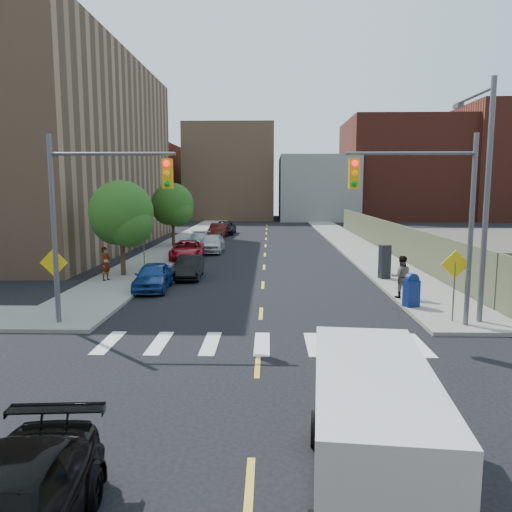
# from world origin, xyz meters

# --- Properties ---
(ground) EXTENTS (160.00, 160.00, 0.00)m
(ground) POSITION_xyz_m (0.00, 0.00, 0.00)
(ground) COLOR black
(ground) RESTS_ON ground
(sidewalk_nw) EXTENTS (3.50, 73.00, 0.15)m
(sidewalk_nw) POSITION_xyz_m (-7.75, 41.50, 0.07)
(sidewalk_nw) COLOR gray
(sidewalk_nw) RESTS_ON ground
(sidewalk_ne) EXTENTS (3.50, 73.00, 0.15)m
(sidewalk_ne) POSITION_xyz_m (7.75, 41.50, 0.07)
(sidewalk_ne) COLOR gray
(sidewalk_ne) RESTS_ON ground
(fence_north) EXTENTS (0.12, 44.00, 2.50)m
(fence_north) POSITION_xyz_m (9.60, 28.00, 1.25)
(fence_north) COLOR #5F6345
(fence_north) RESTS_ON ground
(building_nw) EXTENTS (22.00, 30.00, 16.00)m
(building_nw) POSITION_xyz_m (-22.00, 30.00, 8.00)
(building_nw) COLOR #8C6B4C
(building_nw) RESTS_ON ground
(bg_bldg_west) EXTENTS (14.00, 18.00, 12.00)m
(bg_bldg_west) POSITION_xyz_m (-22.00, 70.00, 6.00)
(bg_bldg_west) COLOR #592319
(bg_bldg_west) RESTS_ON ground
(bg_bldg_midwest) EXTENTS (14.00, 16.00, 15.00)m
(bg_bldg_midwest) POSITION_xyz_m (-6.00, 72.00, 7.50)
(bg_bldg_midwest) COLOR #8C6B4C
(bg_bldg_midwest) RESTS_ON ground
(bg_bldg_center) EXTENTS (12.00, 16.00, 10.00)m
(bg_bldg_center) POSITION_xyz_m (8.00, 70.00, 5.00)
(bg_bldg_center) COLOR gray
(bg_bldg_center) RESTS_ON ground
(bg_bldg_east) EXTENTS (18.00, 18.00, 16.00)m
(bg_bldg_east) POSITION_xyz_m (22.00, 72.00, 8.00)
(bg_bldg_east) COLOR #592319
(bg_bldg_east) RESTS_ON ground
(bg_bldg_fareast) EXTENTS (14.00, 16.00, 18.00)m
(bg_bldg_fareast) POSITION_xyz_m (38.00, 70.00, 9.00)
(bg_bldg_fareast) COLOR #592319
(bg_bldg_fareast) RESTS_ON ground
(signal_nw) EXTENTS (4.59, 0.30, 7.00)m
(signal_nw) POSITION_xyz_m (-5.98, 6.00, 4.53)
(signal_nw) COLOR #59595E
(signal_nw) RESTS_ON ground
(signal_ne) EXTENTS (4.59, 0.30, 7.00)m
(signal_ne) POSITION_xyz_m (5.98, 6.00, 4.53)
(signal_ne) COLOR #59595E
(signal_ne) RESTS_ON ground
(streetlight_ne) EXTENTS (0.25, 3.70, 9.00)m
(streetlight_ne) POSITION_xyz_m (8.20, 6.90, 5.22)
(streetlight_ne) COLOR #59595E
(streetlight_ne) RESTS_ON ground
(warn_sign_nw) EXTENTS (1.06, 0.06, 2.83)m
(warn_sign_nw) POSITION_xyz_m (-7.80, 6.50, 1.99)
(warn_sign_nw) COLOR #59595E
(warn_sign_nw) RESTS_ON ground
(warn_sign_ne) EXTENTS (1.06, 0.06, 2.83)m
(warn_sign_ne) POSITION_xyz_m (7.20, 6.50, 1.99)
(warn_sign_ne) COLOR #59595E
(warn_sign_ne) RESTS_ON ground
(warn_sign_midwest) EXTENTS (1.06, 0.06, 2.83)m
(warn_sign_midwest) POSITION_xyz_m (-7.80, 20.00, 1.99)
(warn_sign_midwest) COLOR #59595E
(warn_sign_midwest) RESTS_ON ground
(tree_west_near) EXTENTS (3.66, 3.64, 5.52)m
(tree_west_near) POSITION_xyz_m (-8.00, 16.05, 3.48)
(tree_west_near) COLOR #332114
(tree_west_near) RESTS_ON ground
(tree_west_far) EXTENTS (3.66, 3.64, 5.52)m
(tree_west_far) POSITION_xyz_m (-8.00, 31.05, 3.48)
(tree_west_far) COLOR #332114
(tree_west_far) RESTS_ON ground
(parked_car_blue) EXTENTS (1.81, 4.10, 1.37)m
(parked_car_blue) POSITION_xyz_m (-5.50, 12.63, 0.69)
(parked_car_blue) COLOR navy
(parked_car_blue) RESTS_ON ground
(parked_car_black) EXTENTS (1.51, 3.91, 1.27)m
(parked_car_black) POSITION_xyz_m (-4.20, 16.00, 0.64)
(parked_car_black) COLOR black
(parked_car_black) RESTS_ON ground
(parked_car_red) EXTENTS (2.76, 5.17, 1.38)m
(parked_car_red) POSITION_xyz_m (-5.50, 23.13, 0.69)
(parked_car_red) COLOR #A3101E
(parked_car_red) RESTS_ON ground
(parked_car_silver) EXTENTS (2.25, 4.90, 1.39)m
(parked_car_silver) POSITION_xyz_m (-5.50, 29.26, 0.69)
(parked_car_silver) COLOR #A4A6AC
(parked_car_silver) RESTS_ON ground
(parked_car_white) EXTENTS (1.87, 4.46, 1.51)m
(parked_car_white) POSITION_xyz_m (-4.20, 27.27, 0.75)
(parked_car_white) COLOR silver
(parked_car_white) RESTS_ON ground
(parked_car_maroon) EXTENTS (1.87, 4.53, 1.46)m
(parked_car_maroon) POSITION_xyz_m (-4.93, 39.16, 0.73)
(parked_car_maroon) COLOR #3C110C
(parked_car_maroon) RESTS_ON ground
(parked_car_grey) EXTENTS (2.44, 5.15, 1.42)m
(parked_car_grey) POSITION_xyz_m (-4.67, 42.93, 0.71)
(parked_car_grey) COLOR black
(parked_car_grey) RESTS_ON ground
(cargo_van) EXTENTS (2.40, 5.01, 2.22)m
(cargo_van) POSITION_xyz_m (2.04, -3.95, 1.17)
(cargo_van) COLOR silver
(cargo_van) RESTS_ON ground
(mailbox) EXTENTS (0.69, 0.60, 1.42)m
(mailbox) POSITION_xyz_m (6.30, 8.80, 0.84)
(mailbox) COLOR navy
(mailbox) RESTS_ON sidewalk_ne
(payphone) EXTENTS (0.65, 0.58, 1.85)m
(payphone) POSITION_xyz_m (6.68, 15.39, 1.07)
(payphone) COLOR black
(payphone) RESTS_ON sidewalk_ne
(pedestrian_west) EXTENTS (0.62, 0.76, 1.81)m
(pedestrian_west) POSITION_xyz_m (-8.46, 14.39, 1.05)
(pedestrian_west) COLOR gray
(pedestrian_west) RESTS_ON sidewalk_nw
(pedestrian_east) EXTENTS (1.00, 0.81, 1.92)m
(pedestrian_east) POSITION_xyz_m (6.30, 10.49, 1.11)
(pedestrian_east) COLOR gray
(pedestrian_east) RESTS_ON sidewalk_ne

